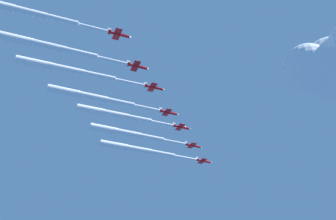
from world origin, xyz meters
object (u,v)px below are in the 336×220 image
(jet_port_inner, at_px, (127,133))
(jet_port_outer, at_px, (47,46))
(jet_starboard_inner, at_px, (115,114))
(jet_port_mid, at_px, (91,97))
(jet_starboard_mid, at_px, (66,69))
(jet_starboard_outer, at_px, (28,12))
(jet_lead, at_px, (138,149))

(jet_port_inner, distance_m, jet_port_outer, 68.93)
(jet_starboard_inner, height_order, jet_port_mid, jet_starboard_inner)
(jet_starboard_inner, xyz_separation_m, jet_starboard_mid, (-23.43, -28.81, -0.64))
(jet_starboard_outer, bearing_deg, jet_starboard_mid, 63.10)
(jet_port_inner, bearing_deg, jet_starboard_mid, -126.38)
(jet_lead, relative_size, jet_port_inner, 1.06)
(jet_port_inner, bearing_deg, jet_starboard_outer, -122.81)
(jet_lead, height_order, jet_port_mid, jet_lead)
(jet_lead, xyz_separation_m, jet_starboard_outer, (-52.71, -84.96, 0.78))
(jet_starboard_inner, bearing_deg, jet_port_inner, 60.11)
(jet_port_inner, bearing_deg, jet_port_mid, -124.39)
(jet_starboard_outer, bearing_deg, jet_port_outer, 63.44)
(jet_port_inner, xyz_separation_m, jet_port_mid, (-19.48, -28.46, -2.01))
(jet_starboard_inner, bearing_deg, jet_port_outer, -125.48)
(jet_port_outer, distance_m, jet_starboard_outer, 15.65)
(jet_starboard_mid, height_order, jet_port_outer, jet_starboard_mid)
(jet_port_inner, distance_m, jet_starboard_inner, 15.71)
(jet_port_mid, height_order, jet_starboard_outer, jet_starboard_outer)
(jet_port_inner, xyz_separation_m, jet_starboard_inner, (-7.82, -13.60, 0.77))
(jet_lead, bearing_deg, jet_starboard_inner, -118.19)
(jet_starboard_inner, distance_m, jet_starboard_mid, 37.14)
(jet_lead, relative_size, jet_port_mid, 1.03)
(jet_lead, distance_m, jet_port_outer, 84.64)
(jet_starboard_mid, bearing_deg, jet_lead, 55.90)
(jet_port_inner, relative_size, jet_port_outer, 0.96)
(jet_lead, xyz_separation_m, jet_starboard_inner, (-14.88, -27.76, 0.69))
(jet_port_inner, height_order, jet_starboard_mid, jet_starboard_mid)
(jet_starboard_outer, bearing_deg, jet_port_mid, 58.28)
(jet_port_inner, xyz_separation_m, jet_port_outer, (-38.74, -56.99, -1.73))
(jet_lead, relative_size, jet_starboard_inner, 1.10)
(jet_port_inner, xyz_separation_m, jet_starboard_mid, (-31.24, -42.41, 0.13))
(jet_starboard_mid, bearing_deg, jet_starboard_inner, 50.88)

